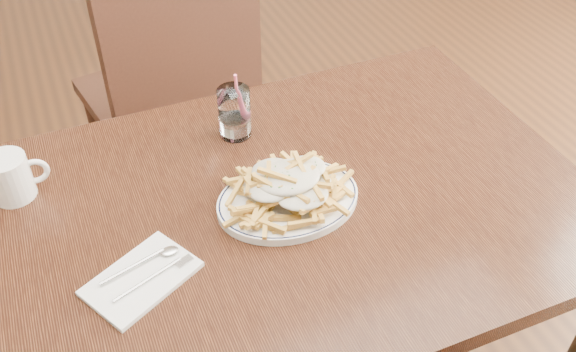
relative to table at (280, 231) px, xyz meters
name	(u,v)px	position (x,y,z in m)	size (l,w,h in m)	color
table	(280,231)	(0.00, 0.00, 0.00)	(1.20, 0.80, 0.75)	black
chair_far	(175,86)	(-0.02, 0.78, -0.12)	(0.52, 0.52, 0.97)	black
fries_plate	(288,200)	(0.01, -0.01, 0.09)	(0.34, 0.31, 0.02)	white
loaded_fries	(288,182)	(0.01, -0.01, 0.13)	(0.25, 0.21, 0.07)	gold
napkin	(141,279)	(-0.29, -0.09, 0.08)	(0.18, 0.12, 0.01)	white
cutlery	(140,274)	(-0.29, -0.08, 0.09)	(0.17, 0.11, 0.01)	silver
water_glass	(235,115)	(-0.01, 0.24, 0.13)	(0.07, 0.07, 0.15)	white
coffee_mug	(11,177)	(-0.46, 0.22, 0.12)	(0.11, 0.08, 0.09)	white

